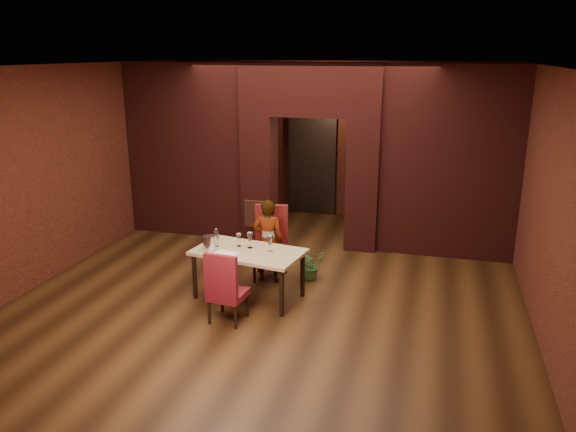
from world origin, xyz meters
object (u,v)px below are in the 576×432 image
wine_bucket (209,243)px  water_bottle (216,237)px  chair_near (228,286)px  chair_far (270,244)px  dining_table (249,274)px  wine_glass_c (270,244)px  person_seated (268,241)px  potted_plant (311,265)px  wine_glass_b (250,240)px  wine_glass_a (239,240)px

wine_bucket → water_bottle: 0.18m
chair_near → water_bottle: size_ratio=3.61×
chair_far → dining_table: bearing=-105.8°
wine_glass_c → water_bottle: water_bottle is taller
person_seated → water_bottle: person_seated is taller
wine_glass_c → potted_plant: bearing=65.2°
person_seated → water_bottle: 0.86m
dining_table → wine_glass_b: wine_glass_b is taller
dining_table → chair_near: chair_near is taller
potted_plant → wine_glass_a: bearing=-139.9°
wine_glass_c → wine_bucket: (-0.84, -0.16, -0.01)m
chair_near → wine_glass_b: chair_near is taller
wine_glass_b → potted_plant: size_ratio=0.48×
chair_near → wine_glass_c: (0.33, 0.79, 0.34)m
chair_far → wine_glass_b: (-0.10, -0.65, 0.26)m
wine_glass_b → wine_glass_c: size_ratio=0.97×
wine_glass_c → potted_plant: (0.39, 0.84, -0.59)m
wine_bucket → wine_glass_a: bearing=37.2°
dining_table → wine_glass_a: 0.50m
chair_near → wine_bucket: 0.87m
wine_glass_c → potted_plant: 1.10m
chair_near → potted_plant: 1.80m
wine_glass_a → water_bottle: size_ratio=0.70×
chair_far → chair_near: size_ratio=1.15×
wine_bucket → potted_plant: size_ratio=0.45×
chair_near → wine_glass_a: chair_near is taller
chair_far → chair_near: bearing=-103.6°
person_seated → potted_plant: 0.77m
person_seated → potted_plant: bearing=-163.5°
dining_table → wine_glass_b: size_ratio=6.70×
chair_near → wine_bucket: chair_near is taller
wine_glass_a → water_bottle: 0.32m
chair_far → potted_plant: 0.70m
wine_glass_a → wine_bucket: wine_bucket is taller
person_seated → wine_glass_b: 0.58m
wine_bucket → potted_plant: (1.23, 1.01, -0.58)m
dining_table → chair_far: size_ratio=1.35×
wine_glass_c → wine_bucket: bearing=-169.0°
chair_far → wine_bucket: size_ratio=5.34×
wine_glass_c → dining_table: bearing=-173.3°
water_bottle → wine_glass_c: bearing=-1.1°
dining_table → wine_glass_c: 0.56m
wine_bucket → water_bottle: (0.04, 0.18, 0.03)m
chair_far → wine_glass_b: chair_far is taller
dining_table → wine_glass_b: bearing=105.2°
person_seated → potted_plant: person_seated is taller
person_seated → dining_table: bearing=77.4°
chair_near → person_seated: person_seated is taller
water_bottle → dining_table: bearing=-5.9°
dining_table → wine_bucket: wine_bucket is taller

